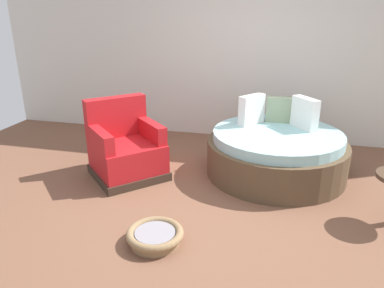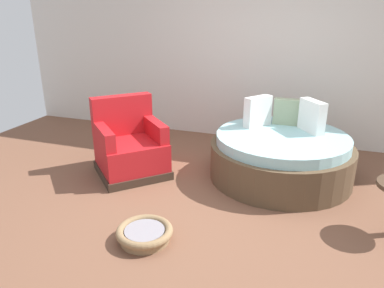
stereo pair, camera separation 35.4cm
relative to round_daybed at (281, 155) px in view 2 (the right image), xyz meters
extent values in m
cube|color=brown|center=(-0.62, -0.95, -0.29)|extent=(8.00, 8.00, 0.02)
cube|color=silver|center=(-0.62, 1.36, 1.27)|extent=(8.00, 0.12, 3.11)
cylinder|color=brown|center=(0.00, -0.01, -0.07)|extent=(1.71, 1.71, 0.43)
cylinder|color=#9ED1D6|center=(0.00, -0.01, 0.21)|extent=(1.57, 1.57, 0.12)
cube|color=white|center=(0.31, 0.23, 0.46)|extent=(0.33, 0.38, 0.39)
cube|color=#93A37F|center=(-0.01, 0.44, 0.44)|extent=(0.33, 0.13, 0.33)
cube|color=white|center=(-0.35, 0.24, 0.46)|extent=(0.32, 0.38, 0.38)
cube|color=#38281E|center=(-1.76, -0.53, -0.23)|extent=(1.13, 1.13, 0.10)
cube|color=red|center=(-1.76, -0.53, -0.01)|extent=(1.07, 1.07, 0.34)
cube|color=red|center=(-1.98, -0.31, 0.41)|extent=(0.65, 0.65, 0.50)
cube|color=red|center=(-1.98, -0.76, 0.27)|extent=(0.57, 0.57, 0.22)
cube|color=red|center=(-1.53, -0.30, 0.27)|extent=(0.57, 0.57, 0.22)
cylinder|color=#8E704C|center=(-0.98, -1.76, -0.25)|extent=(0.44, 0.44, 0.06)
torus|color=#8E704C|center=(-0.98, -1.76, -0.19)|extent=(0.51, 0.51, 0.07)
cylinder|color=gray|center=(-0.98, -1.76, -0.20)|extent=(0.36, 0.36, 0.05)
camera|label=1|loc=(0.00, -4.33, 1.67)|focal=34.02mm
camera|label=2|loc=(0.33, -4.23, 1.67)|focal=34.02mm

